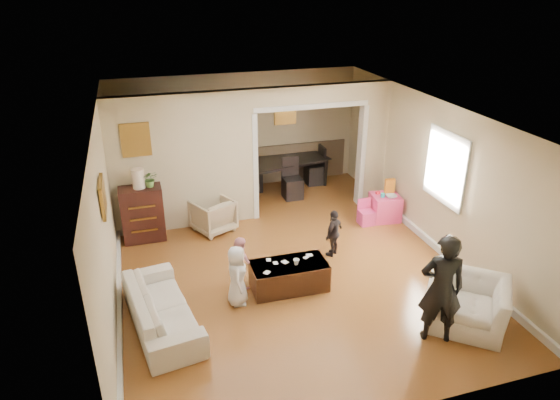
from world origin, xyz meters
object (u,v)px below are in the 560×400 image
object	(u,v)px
table_lamp	(138,179)
cyan_cup	(383,195)
dining_table	(284,173)
child_kneel_a	(237,276)
adult_person	(441,289)
coffee_table	(289,276)
armchair_front	(467,303)
dresser	(143,214)
play_table	(385,207)
armchair_back	(213,215)
child_toddler	(334,233)
sofa	(161,308)
child_kneel_b	(240,262)
coffee_cup	(296,262)

from	to	relation	value
table_lamp	cyan_cup	world-z (taller)	table_lamp
dining_table	child_kneel_a	bearing A→B (deg)	-127.51
adult_person	child_kneel_a	world-z (taller)	adult_person
coffee_table	dining_table	world-z (taller)	dining_table
armchair_front	dresser	bearing A→B (deg)	176.92
dresser	play_table	size ratio (longest dim) A/B	1.94
armchair_back	coffee_table	distance (m)	2.40
dining_table	child_kneel_a	distance (m)	4.55
dining_table	child_toddler	world-z (taller)	child_toddler
child_toddler	cyan_cup	bearing A→B (deg)	175.30
sofa	child_kneel_a	distance (m)	1.16
armchair_back	table_lamp	size ratio (longest dim) A/B	1.96
armchair_back	dining_table	bearing A→B (deg)	-164.50
cyan_cup	child_kneel_a	world-z (taller)	child_kneel_a
dining_table	child_kneel_b	bearing A→B (deg)	-128.37
armchair_back	child_toddler	bearing A→B (deg)	115.27
play_table	armchair_back	bearing A→B (deg)	171.61
sofa	dining_table	size ratio (longest dim) A/B	1.00
sofa	armchair_front	xyz separation A→B (m)	(4.07, -1.20, 0.06)
table_lamp	child_kneel_a	size ratio (longest dim) A/B	0.38
coffee_table	coffee_cup	distance (m)	0.29
play_table	cyan_cup	bearing A→B (deg)	-153.43
child_kneel_a	coffee_cup	bearing A→B (deg)	-72.69
play_table	child_kneel_a	world-z (taller)	child_kneel_a
coffee_cup	armchair_front	bearing A→B (deg)	-36.85
coffee_table	adult_person	distance (m)	2.35
coffee_cup	child_kneel_b	bearing A→B (deg)	156.37
child_kneel_a	child_kneel_b	size ratio (longest dim) A/B	1.12
adult_person	sofa	bearing A→B (deg)	-0.69
armchair_back	child_kneel_a	size ratio (longest dim) A/B	0.75
coffee_cup	child_kneel_a	bearing A→B (deg)	-173.99
armchair_front	coffee_table	size ratio (longest dim) A/B	0.90
coffee_cup	child_kneel_a	world-z (taller)	child_kneel_a
play_table	table_lamp	bearing A→B (deg)	173.54
coffee_cup	cyan_cup	xyz separation A→B (m)	(2.38, 1.76, 0.07)
play_table	child_kneel_a	size ratio (longest dim) A/B	0.56
child_kneel_a	adult_person	bearing A→B (deg)	-111.71
coffee_cup	dining_table	distance (m)	4.12
coffee_cup	dining_table	xyz separation A→B (m)	(1.03, 3.99, -0.14)
dresser	child_toddler	distance (m)	3.49
table_lamp	coffee_table	world-z (taller)	table_lamp
table_lamp	coffee_table	size ratio (longest dim) A/B	0.31
sofa	cyan_cup	xyz separation A→B (m)	(4.45, 2.06, 0.27)
coffee_cup	child_kneel_a	xyz separation A→B (m)	(-0.95, -0.10, -0.01)
sofa	armchair_front	distance (m)	4.24
coffee_table	cyan_cup	bearing A→B (deg)	34.66
play_table	armchair_front	bearing A→B (deg)	-98.33
adult_person	child_kneel_a	bearing A→B (deg)	-12.61
armchair_back	dining_table	size ratio (longest dim) A/B	0.36
cyan_cup	sofa	bearing A→B (deg)	-155.19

